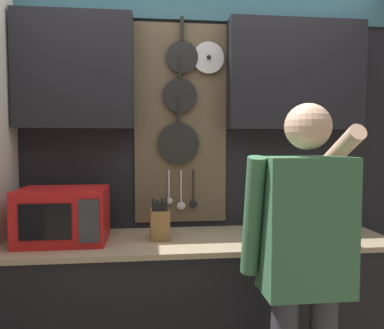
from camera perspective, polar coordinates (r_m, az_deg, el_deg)
name	(u,v)px	position (r m, az deg, el deg)	size (l,w,h in m)	color
base_cabinet_counter	(200,311)	(2.43, 1.26, -21.38)	(2.26, 0.62, 0.89)	black
back_wall_unit	(196,129)	(2.48, 0.67, 5.45)	(2.83, 0.20, 2.54)	black
microwave	(63,215)	(2.28, -19.01, -7.32)	(0.49, 0.36, 0.31)	red
knife_block	(160,224)	(2.24, -4.95, -9.00)	(0.12, 0.15, 0.25)	brown
utensil_crock	(305,220)	(2.43, 16.78, -8.07)	(0.10, 0.10, 0.35)	white
person	(304,255)	(1.76, 16.76, -13.02)	(0.54, 0.60, 1.63)	#383842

